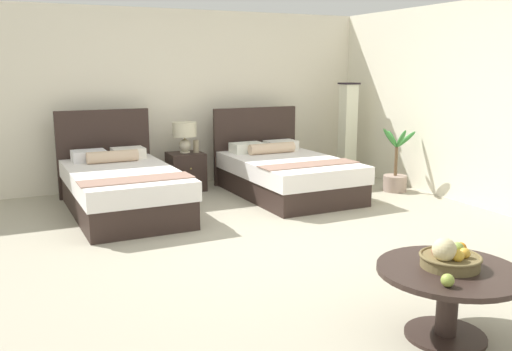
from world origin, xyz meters
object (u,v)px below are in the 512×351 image
at_px(bed_near_window, 122,188).
at_px(potted_palm, 395,175).
at_px(table_lamp, 185,132).
at_px(coffee_table, 449,287).
at_px(floor_lamp_corner, 348,131).
at_px(loose_apple, 448,280).
at_px(fruit_bowl, 449,257).
at_px(loose_orange, 460,248).
at_px(vase, 196,146).
at_px(bed_near_corner, 286,174).
at_px(nightstand, 186,171).

distance_m(bed_near_window, potted_palm, 3.76).
xyz_separation_m(table_lamp, coffee_table, (0.21, -4.88, -0.48)).
distance_m(coffee_table, potted_palm, 4.32).
bearing_deg(floor_lamp_corner, loose_apple, -118.14).
xyz_separation_m(bed_near_window, fruit_bowl, (1.28, -4.01, 0.24)).
bearing_deg(loose_orange, fruit_bowl, -147.77).
bearing_deg(loose_apple, bed_near_window, 103.85).
xyz_separation_m(vase, fruit_bowl, (0.06, -4.81, -0.08)).
relative_size(table_lamp, vase, 2.43).
bearing_deg(potted_palm, fruit_bowl, -124.65).
distance_m(loose_apple, potted_palm, 4.63).
bearing_deg(table_lamp, bed_near_corner, -36.45).
bearing_deg(loose_orange, loose_apple, -141.41).
relative_size(vase, floor_lamp_corner, 0.12).
bearing_deg(bed_near_window, bed_near_corner, 0.04).
bearing_deg(floor_lamp_corner, table_lamp, 175.25).
relative_size(fruit_bowl, potted_palm, 0.42).
bearing_deg(floor_lamp_corner, potted_palm, -86.60).
height_order(fruit_bowl, loose_apple, fruit_bowl).
distance_m(nightstand, loose_orange, 4.71).
height_order(coffee_table, fruit_bowl, fruit_bowl).
height_order(bed_near_window, loose_apple, bed_near_window).
bearing_deg(bed_near_corner, coffee_table, -103.29).
bearing_deg(table_lamp, nightstand, -90.00).
distance_m(loose_apple, floor_lamp_corner, 5.54).
bearing_deg(table_lamp, coffee_table, -87.59).
relative_size(bed_near_corner, nightstand, 3.92).
distance_m(coffee_table, loose_orange, 0.37).
bearing_deg(potted_palm, floor_lamp_corner, 93.40).
bearing_deg(coffee_table, loose_orange, 34.21).
bearing_deg(bed_near_corner, table_lamp, 143.55).
bearing_deg(loose_orange, vase, 94.04).
xyz_separation_m(table_lamp, fruit_bowl, (0.21, -4.87, -0.28)).
bearing_deg(bed_near_window, fruit_bowl, -72.31).
height_order(bed_near_corner, loose_orange, bed_near_corner).
bearing_deg(floor_lamp_corner, nightstand, 175.69).
relative_size(table_lamp, loose_orange, 5.20).
xyz_separation_m(nightstand, potted_palm, (2.66, -1.31, -0.04)).
height_order(bed_near_window, vase, bed_near_window).
bearing_deg(coffee_table, table_lamp, 92.41).
bearing_deg(vase, bed_near_corner, -38.15).
height_order(loose_apple, potted_palm, potted_palm).
relative_size(nightstand, loose_orange, 6.44).
distance_m(nightstand, fruit_bowl, 4.86).
distance_m(nightstand, floor_lamp_corner, 2.64).
distance_m(bed_near_window, loose_apple, 4.37).
xyz_separation_m(loose_apple, loose_orange, (0.50, 0.40, 0.00)).
bearing_deg(coffee_table, nightstand, 92.42).
xyz_separation_m(fruit_bowl, floor_lamp_corner, (2.38, 4.65, 0.20)).
height_order(bed_near_window, loose_orange, bed_near_window).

